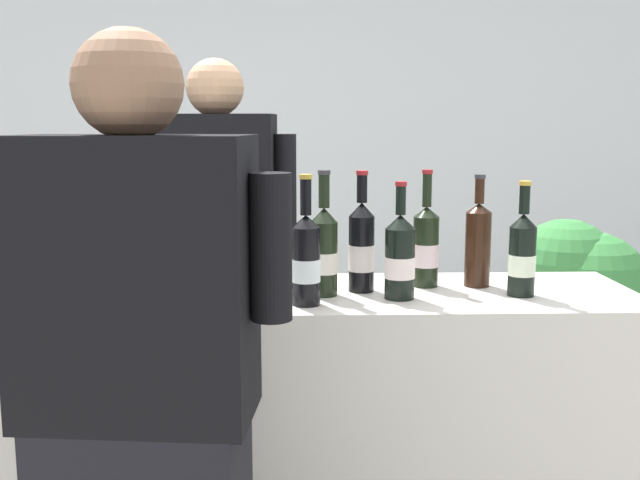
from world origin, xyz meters
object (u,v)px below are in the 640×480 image
object	(u,v)px
wine_bottle_8	(222,249)
wine_bottle_10	(50,246)
wine_bottle_2	(478,242)
wine_glass	(243,252)
ice_bucket	(134,256)
wine_bottle_7	(426,246)
person_server	(220,299)
wine_bottle_4	(306,259)
wine_bottle_5	(361,247)
wine_bottle_1	(256,250)
wine_bottle_11	(324,250)
potted_shrub	(579,298)
wine_bottle_9	(45,259)
person_guest	(143,455)
wine_bottle_3	(18,252)
wine_bottle_0	(522,254)
wine_bottle_6	(400,257)

from	to	relation	value
wine_bottle_8	wine_bottle_10	world-z (taller)	wine_bottle_10
wine_bottle_10	wine_bottle_2	bearing A→B (deg)	0.43
wine_glass	ice_bucket	size ratio (longest dim) A/B	0.92
wine_bottle_7	person_server	distance (m)	0.86
wine_bottle_4	wine_bottle_5	distance (m)	0.22
wine_bottle_1	wine_glass	bearing A→B (deg)	-100.56
wine_bottle_10	wine_bottle_11	world-z (taller)	wine_bottle_11
wine_bottle_2	potted_shrub	bearing A→B (deg)	51.06
person_server	wine_bottle_7	bearing A→B (deg)	-36.73
wine_bottle_9	wine_bottle_10	size ratio (longest dim) A/B	0.96
wine_bottle_10	wine_bottle_11	size ratio (longest dim) A/B	0.96
wine_bottle_9	ice_bucket	bearing A→B (deg)	28.42
wine_bottle_2	wine_bottle_7	xyz separation A→B (m)	(-0.15, 0.00, -0.01)
wine_bottle_2	person_guest	xyz separation A→B (m)	(-0.84, -0.71, -0.31)
person_server	wine_bottle_9	bearing A→B (deg)	-119.22
wine_bottle_2	person_server	xyz separation A→B (m)	(-0.81, 0.49, -0.28)
wine_bottle_9	wine_bottle_3	bearing A→B (deg)	151.43
wine_bottle_0	wine_glass	bearing A→B (deg)	-177.78
wine_bottle_10	wine_bottle_11	distance (m)	0.79
wine_bottle_2	wine_bottle_3	distance (m)	1.29
wine_bottle_4	potted_shrub	bearing A→B (deg)	40.83
wine_bottle_3	wine_bottle_8	xyz separation A→B (m)	(0.53, 0.16, -0.02)
wine_bottle_1	potted_shrub	xyz separation A→B (m)	(1.26, 0.77, -0.34)
wine_bottle_0	wine_bottle_1	size ratio (longest dim) A/B	1.05
wine_bottle_9	wine_glass	bearing A→B (deg)	3.76
wine_bottle_8	wine_bottle_11	world-z (taller)	wine_bottle_11
wine_bottle_6	ice_bucket	world-z (taller)	wine_bottle_6
wine_bottle_11	wine_glass	world-z (taller)	wine_bottle_11
wine_bottle_11	person_guest	world-z (taller)	person_guest
wine_bottle_3	wine_bottle_9	world-z (taller)	wine_bottle_3
wine_bottle_0	wine_bottle_3	world-z (taller)	wine_bottle_3
wine_bottle_4	potted_shrub	xyz separation A→B (m)	(1.11, 0.96, -0.35)
wine_bottle_9	wine_bottle_4	bearing A→B (deg)	-1.85
wine_bottle_4	wine_bottle_8	distance (m)	0.33
wine_bottle_2	wine_bottle_9	size ratio (longest dim) A/B	1.03
ice_bucket	person_guest	distance (m)	0.71
wine_bottle_3	ice_bucket	xyz separation A→B (m)	(0.30, 0.06, -0.02)
wine_bottle_5	person_server	bearing A→B (deg)	130.15
wine_bottle_6	wine_bottle_5	bearing A→B (deg)	135.59
wine_bottle_0	wine_bottle_5	world-z (taller)	wine_bottle_5
wine_bottle_1	wine_glass	size ratio (longest dim) A/B	1.53
wine_bottle_2	person_guest	bearing A→B (deg)	-139.82
wine_bottle_3	person_guest	bearing A→B (deg)	-52.53
wine_bottle_7	wine_bottle_5	bearing A→B (deg)	-163.28
wine_bottle_9	person_guest	world-z (taller)	person_guest
wine_bottle_11	person_server	world-z (taller)	person_server
wine_bottle_4	wine_bottle_11	size ratio (longest dim) A/B	0.99
wine_bottle_3	wine_bottle_4	size ratio (longest dim) A/B	1.01
wine_bottle_10	person_guest	bearing A→B (deg)	-60.74
wine_bottle_0	wine_bottle_2	distance (m)	0.16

